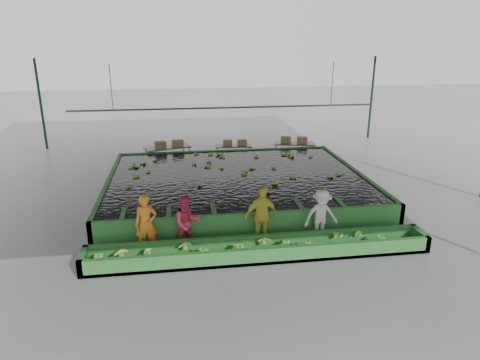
{
  "coord_description": "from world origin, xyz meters",
  "views": [
    {
      "loc": [
        -2.18,
        -14.46,
        6.06
      ],
      "look_at": [
        0.0,
        0.5,
        1.0
      ],
      "focal_mm": 32.0,
      "sensor_mm": 36.0,
      "label": 1
    }
  ],
  "objects": [
    {
      "name": "box_stack_mid",
      "position": [
        0.62,
        6.57,
        0.84
      ],
      "size": [
        1.23,
        0.44,
        0.26
      ],
      "primitive_type": null,
      "rotation": [
        0.0,
        0.0,
        -0.09
      ],
      "color": "olive",
      "rests_on": "packing_table_mid"
    },
    {
      "name": "trough_bananas",
      "position": [
        0.0,
        -3.6,
        0.4
      ],
      "size": [
        9.6,
        0.64,
        0.13
      ],
      "primitive_type": null,
      "color": "#84C234",
      "rests_on": "sorting_trough"
    },
    {
      "name": "box_stack_left",
      "position": [
        -2.68,
        6.05,
        0.99
      ],
      "size": [
        1.43,
        0.66,
        0.3
      ],
      "primitive_type": null,
      "rotation": [
        0.0,
        0.0,
        0.21
      ],
      "color": "olive",
      "rests_on": "packing_table_left"
    },
    {
      "name": "sorting_trough",
      "position": [
        0.0,
        -3.6,
        0.25
      ],
      "size": [
        10.0,
        1.0,
        0.5
      ],
      "primitive_type": null,
      "color": "#2A6E2C",
      "rests_on": "ground"
    },
    {
      "name": "flotation_tank",
      "position": [
        0.0,
        1.5,
        0.45
      ],
      "size": [
        10.0,
        8.0,
        0.9
      ],
      "primitive_type": null,
      "color": "#2A6E2C",
      "rests_on": "ground"
    },
    {
      "name": "cableway_rail",
      "position": [
        0.0,
        5.0,
        3.0
      ],
      "size": [
        0.08,
        0.08,
        14.0
      ],
      "primitive_type": "cylinder",
      "color": "#59605B",
      "rests_on": "shed_roof"
    },
    {
      "name": "rail_hanger_left",
      "position": [
        -5.0,
        5.0,
        4.0
      ],
      "size": [
        0.04,
        0.04,
        2.0
      ],
      "primitive_type": "cylinder",
      "color": "#59605B",
      "rests_on": "shed_roof"
    },
    {
      "name": "worker_b",
      "position": [
        -2.06,
        -2.8,
        0.84
      ],
      "size": [
        0.96,
        0.83,
        1.69
      ],
      "primitive_type": "imported",
      "rotation": [
        0.0,
        0.0,
        0.26
      ],
      "color": "#CA2E51",
      "rests_on": "ground"
    },
    {
      "name": "packing_table_left",
      "position": [
        -2.77,
        6.13,
        0.49
      ],
      "size": [
        2.34,
        1.53,
        0.99
      ],
      "primitive_type": null,
      "rotation": [
        0.0,
        0.0,
        0.33
      ],
      "color": "#59605B",
      "rests_on": "ground"
    },
    {
      "name": "worker_a",
      "position": [
        -3.25,
        -2.8,
        0.89
      ],
      "size": [
        0.68,
        0.48,
        1.78
      ],
      "primitive_type": "imported",
      "rotation": [
        0.0,
        0.0,
        0.08
      ],
      "color": "orange",
      "rests_on": "ground"
    },
    {
      "name": "packing_table_right",
      "position": [
        3.64,
        6.19,
        0.47
      ],
      "size": [
        2.2,
        1.3,
        0.94
      ],
      "primitive_type": null,
      "rotation": [
        0.0,
        0.0,
        -0.24
      ],
      "color": "#59605B",
      "rests_on": "ground"
    },
    {
      "name": "rail_hanger_right",
      "position": [
        5.0,
        5.0,
        4.0
      ],
      "size": [
        0.04,
        0.04,
        2.0
      ],
      "primitive_type": "cylinder",
      "color": "#59605B",
      "rests_on": "shed_roof"
    },
    {
      "name": "shed_posts",
      "position": [
        0.0,
        0.0,
        2.5
      ],
      "size": [
        20.0,
        22.0,
        5.0
      ],
      "primitive_type": null,
      "color": "black",
      "rests_on": "ground"
    },
    {
      "name": "ground",
      "position": [
        0.0,
        0.0,
        0.0
      ],
      "size": [
        80.0,
        80.0,
        0.0
      ],
      "primitive_type": "plane",
      "color": "gray",
      "rests_on": "ground"
    },
    {
      "name": "box_stack_right",
      "position": [
        3.63,
        6.27,
        0.94
      ],
      "size": [
        1.4,
        0.72,
        0.29
      ],
      "primitive_type": null,
      "rotation": [
        0.0,
        0.0,
        -0.27
      ],
      "color": "olive",
      "rests_on": "packing_table_right"
    },
    {
      "name": "tank_water",
      "position": [
        0.0,
        1.5,
        0.85
      ],
      "size": [
        9.7,
        7.7,
        0.0
      ],
      "primitive_type": "cube",
      "color": "black",
      "rests_on": "flotation_tank"
    },
    {
      "name": "shed_roof",
      "position": [
        0.0,
        0.0,
        5.0
      ],
      "size": [
        20.0,
        22.0,
        0.04
      ],
      "primitive_type": "cube",
      "color": "gray",
      "rests_on": "shed_posts"
    },
    {
      "name": "worker_c",
      "position": [
        0.17,
        -2.8,
        0.93
      ],
      "size": [
        1.16,
        0.67,
        1.86
      ],
      "primitive_type": "imported",
      "rotation": [
        0.0,
        0.0,
        0.21
      ],
      "color": "gold",
      "rests_on": "ground"
    },
    {
      "name": "worker_d",
      "position": [
        2.05,
        -2.8,
        0.84
      ],
      "size": [
        1.13,
        0.71,
        1.67
      ],
      "primitive_type": "imported",
      "rotation": [
        0.0,
        0.0,
        0.09
      ],
      "color": "silver",
      "rests_on": "ground"
    },
    {
      "name": "floating_bananas",
      "position": [
        0.0,
        2.3,
        0.85
      ],
      "size": [
        9.5,
        6.47,
        0.13
      ],
      "primitive_type": null,
      "color": "#84C234",
      "rests_on": "tank_water"
    },
    {
      "name": "packing_table_mid",
      "position": [
        0.54,
        6.55,
        0.42
      ],
      "size": [
        1.89,
        0.85,
        0.84
      ],
      "primitive_type": null,
      "rotation": [
        0.0,
        0.0,
        -0.06
      ],
      "color": "#59605B",
      "rests_on": "ground"
    }
  ]
}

